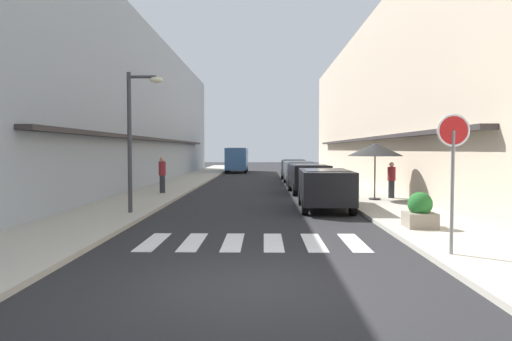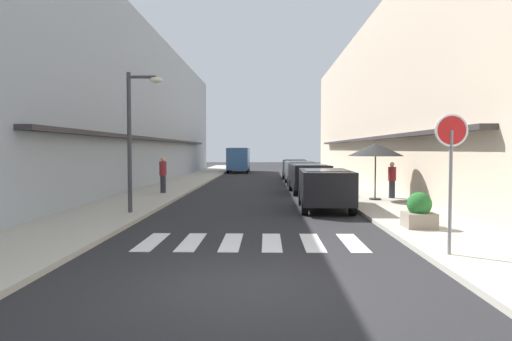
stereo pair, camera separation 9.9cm
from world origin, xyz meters
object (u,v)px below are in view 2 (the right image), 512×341
(delivery_van, at_px, (239,158))
(parked_car_distant, at_px, (294,166))
(pedestrian_walking_near, at_px, (392,179))
(round_street_sign, at_px, (451,147))
(street_lamp, at_px, (136,126))
(parked_car_mid, at_px, (309,175))
(parked_car_far, at_px, (300,170))
(planter_corner, at_px, (419,212))
(parked_car_near, at_px, (325,185))
(pedestrian_walking_far, at_px, (163,174))
(cafe_umbrella, at_px, (376,150))

(delivery_van, bearing_deg, parked_car_distant, -62.15)
(pedestrian_walking_near, bearing_deg, round_street_sign, 129.55)
(street_lamp, bearing_deg, parked_car_mid, 51.44)
(parked_car_far, distance_m, delivery_van, 16.20)
(parked_car_far, relative_size, planter_corner, 4.77)
(parked_car_near, height_order, delivery_van, delivery_van)
(planter_corner, height_order, pedestrian_walking_far, pedestrian_walking_far)
(delivery_van, bearing_deg, parked_car_far, -72.75)
(parked_car_near, bearing_deg, round_street_sign, -78.93)
(parked_car_mid, relative_size, parked_car_distant, 1.02)
(street_lamp, relative_size, planter_corner, 4.85)
(parked_car_near, distance_m, round_street_sign, 7.89)
(delivery_van, height_order, cafe_umbrella, cafe_umbrella)
(parked_car_mid, xyz_separation_m, cafe_umbrella, (2.38, -3.96, 1.27))
(parked_car_near, distance_m, pedestrian_walking_near, 4.57)
(parked_car_distant, xyz_separation_m, pedestrian_walking_far, (-7.10, -13.30, 0.12))
(parked_car_near, xyz_separation_m, street_lamp, (-6.42, -1.62, 2.06))
(cafe_umbrella, height_order, pedestrian_walking_far, cafe_umbrella)
(delivery_van, distance_m, street_lamp, 29.45)
(parked_car_distant, height_order, cafe_umbrella, cafe_umbrella)
(parked_car_distant, bearing_deg, parked_car_near, -90.00)
(street_lamp, xyz_separation_m, pedestrian_walking_near, (9.69, 4.82, -2.06))
(street_lamp, bearing_deg, parked_car_far, 65.19)
(round_street_sign, bearing_deg, planter_corner, 82.07)
(delivery_van, relative_size, cafe_umbrella, 2.29)
(planter_corner, height_order, pedestrian_walking_near, pedestrian_walking_near)
(parked_car_distant, bearing_deg, planter_corner, -85.20)
(parked_car_mid, xyz_separation_m, pedestrian_walking_near, (3.26, -3.24, -0.00))
(parked_car_mid, bearing_deg, parked_car_distant, 90.00)
(parked_car_mid, bearing_deg, parked_car_far, 90.00)
(delivery_van, xyz_separation_m, pedestrian_walking_near, (8.07, -24.54, -0.49))
(planter_corner, bearing_deg, round_street_sign, -97.93)
(parked_car_mid, distance_m, pedestrian_walking_far, 7.18)
(parked_car_near, height_order, planter_corner, parked_car_near)
(cafe_umbrella, distance_m, pedestrian_walking_near, 1.71)
(round_street_sign, distance_m, pedestrian_walking_far, 15.62)
(round_street_sign, xyz_separation_m, cafe_umbrella, (0.88, 10.12, -0.05))
(delivery_van, bearing_deg, pedestrian_walking_far, -95.86)
(delivery_van, height_order, pedestrian_walking_near, delivery_van)
(planter_corner, bearing_deg, parked_car_mid, 100.11)
(parked_car_far, height_order, cafe_umbrella, cafe_umbrella)
(cafe_umbrella, distance_m, pedestrian_walking_far, 9.97)
(round_street_sign, relative_size, street_lamp, 0.60)
(parked_car_far, xyz_separation_m, pedestrian_walking_far, (-7.10, -6.91, 0.11))
(delivery_van, relative_size, street_lamp, 1.18)
(round_street_sign, xyz_separation_m, street_lamp, (-7.92, 6.01, 0.74))
(cafe_umbrella, bearing_deg, parked_car_mid, 121.02)
(parked_car_distant, relative_size, planter_corner, 4.19)
(delivery_van, distance_m, pedestrian_walking_far, 22.50)
(parked_car_near, bearing_deg, parked_car_far, 90.00)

